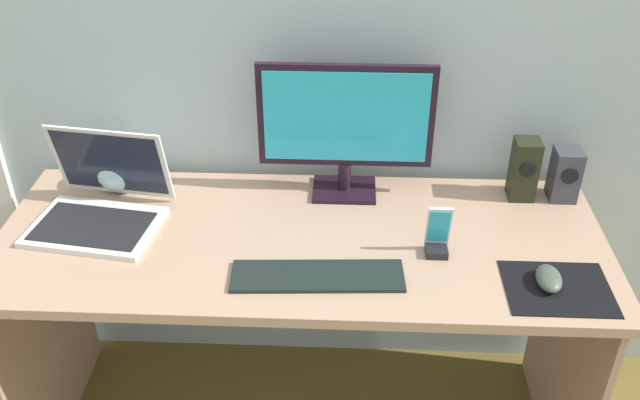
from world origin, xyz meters
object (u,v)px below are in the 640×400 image
Objects in this scene: keyboard_external at (318,276)px; speaker_near_monitor at (524,169)px; laptop at (100,205)px; fishbowl at (120,166)px; speaker_right at (565,174)px; monitor at (346,125)px; mouse at (549,278)px; phone_in_dock at (438,237)px.

speaker_near_monitor is at bearing 31.95° from keyboard_external.
fishbowl is at bearing 86.83° from laptop.
speaker_right is 1.26m from fishbowl.
mouse is at bearing -38.93° from monitor.
keyboard_external is 0.55m from mouse.
mouse is (0.55, -0.00, 0.02)m from keyboard_external.
mouse is at bearing -19.02° from fishbowl.
speaker_right is 1.28m from laptop.
mouse is at bearing -107.58° from speaker_right.
keyboard_external is at bearing -177.38° from mouse.
speaker_right is at bearing 75.47° from mouse.
keyboard_external is 3.00× the size of phone_in_dock.
phone_in_dock is (0.88, -0.27, -0.02)m from fishbowl.
monitor is 0.66m from fishbowl.
phone_in_dock is at bearing 158.11° from mouse.
monitor is at bearing 0.49° from fishbowl.
speaker_near_monitor is 1.14m from fishbowl.
laptop is (-1.15, -0.17, -0.04)m from speaker_near_monitor.
fishbowl is at bearing -179.89° from speaker_near_monitor.
phone_in_dock is (0.30, 0.11, 0.04)m from keyboard_external.
mouse is at bearing -24.94° from phone_in_dock.
monitor reaches higher than phone_in_dock.
speaker_near_monitor reaches higher than mouse.
laptop reaches higher than speaker_near_monitor.
speaker_near_monitor is 0.38m from phone_in_dock.
monitor is 0.51m from speaker_near_monitor.
speaker_near_monitor is 0.43× the size of keyboard_external.
speaker_right is at bearing -0.04° from speaker_near_monitor.
monitor reaches higher than laptop.
fishbowl is 0.92m from phone_in_dock.
monitor is 0.66m from mouse.
speaker_right is 0.37× the size of keyboard_external.
speaker_right reaches higher than mouse.
laptop is 0.90m from phone_in_dock.
speaker_near_monitor is 1.79× the size of mouse.
speaker_right reaches higher than keyboard_external.
laptop reaches higher than speaker_right.
phone_in_dock is (-0.25, 0.12, 0.03)m from mouse.
phone_in_dock is (-0.26, -0.28, -0.04)m from speaker_near_monitor.
speaker_right is 1.00× the size of fishbowl.
mouse reaches higher than keyboard_external.
monitor is at bearing 78.63° from keyboard_external.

